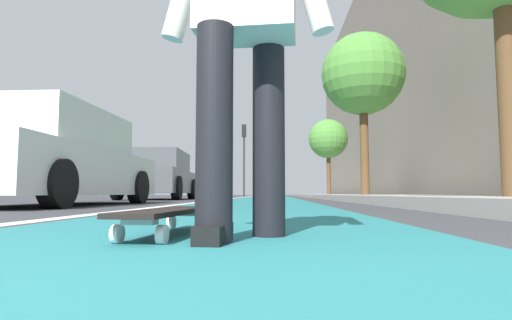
% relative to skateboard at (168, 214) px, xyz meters
% --- Properties ---
extents(ground_plane, '(80.00, 80.00, 0.00)m').
position_rel_skateboard_xyz_m(ground_plane, '(8.59, -0.14, -0.09)').
color(ground_plane, '#38383D').
extents(bike_lane_paint, '(56.00, 2.19, 0.00)m').
position_rel_skateboard_xyz_m(bike_lane_paint, '(22.59, -0.14, -0.09)').
color(bike_lane_paint, '#237075').
rests_on(bike_lane_paint, ground).
extents(lane_stripe_white, '(52.00, 0.16, 0.01)m').
position_rel_skateboard_xyz_m(lane_stripe_white, '(18.59, 1.11, -0.09)').
color(lane_stripe_white, silver).
rests_on(lane_stripe_white, ground).
extents(sidewalk_curb, '(52.00, 3.20, 0.15)m').
position_rel_skateboard_xyz_m(sidewalk_curb, '(16.59, -3.60, -0.02)').
color(sidewalk_curb, '#9E9B93').
rests_on(sidewalk_curb, ground).
extents(building_facade, '(40.00, 1.20, 13.42)m').
position_rel_skateboard_xyz_m(building_facade, '(20.59, -6.47, 6.62)').
color(building_facade, slate).
rests_on(building_facade, ground).
extents(skateboard, '(0.85, 0.27, 0.11)m').
position_rel_skateboard_xyz_m(skateboard, '(0.00, 0.00, 0.00)').
color(skateboard, white).
rests_on(skateboard, ground).
extents(skater_person, '(0.45, 0.72, 1.64)m').
position_rel_skateboard_xyz_m(skater_person, '(-0.15, -0.35, 0.84)').
color(skater_person, black).
rests_on(skater_person, ground).
extents(parked_car_near, '(4.41, 2.03, 1.46)m').
position_rel_skateboard_xyz_m(parked_car_near, '(4.39, 2.98, 0.60)').
color(parked_car_near, silver).
rests_on(parked_car_near, ground).
extents(parked_car_mid, '(4.41, 2.04, 1.50)m').
position_rel_skateboard_xyz_m(parked_car_mid, '(10.85, 3.18, 0.63)').
color(parked_car_mid, '#4C5156').
rests_on(parked_car_mid, ground).
extents(traffic_light, '(0.33, 0.28, 4.62)m').
position_rel_skateboard_xyz_m(traffic_light, '(24.28, 1.51, 3.08)').
color(traffic_light, '#2D2D2D').
rests_on(traffic_light, ground).
extents(street_tree_mid, '(2.54, 2.54, 5.15)m').
position_rel_skateboard_xyz_m(street_tree_mid, '(10.75, -3.20, 3.76)').
color(street_tree_mid, brown).
rests_on(street_tree_mid, ground).
extents(street_tree_far, '(2.00, 2.00, 3.98)m').
position_rel_skateboard_xyz_m(street_tree_far, '(19.09, -3.20, 2.86)').
color(street_tree_far, brown).
rests_on(street_tree_far, ground).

